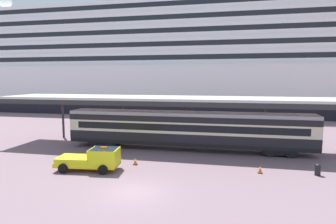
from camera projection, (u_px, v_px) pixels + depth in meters
name	position (u px, v px, depth m)	size (l,w,h in m)	color
ground_plane	(134.00, 192.00, 19.23)	(400.00, 400.00, 0.00)	slate
cruise_ship	(169.00, 65.00, 70.54)	(164.36, 28.44, 34.40)	black
platform_canopy	(188.00, 99.00, 30.47)	(41.92, 6.40, 5.65)	#BCBCBC
train_carriage	(187.00, 129.00, 30.43)	(25.95, 2.81, 4.11)	black
service_truck	(94.00, 159.00, 23.72)	(5.38, 2.66, 2.02)	yellow
traffic_cone_near	(260.00, 169.00, 23.05)	(0.36, 0.36, 0.71)	black
traffic_cone_mid	(135.00, 161.00, 25.33)	(0.36, 0.36, 0.70)	black
quay_bollard	(318.00, 169.00, 22.49)	(0.48, 0.48, 0.96)	black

